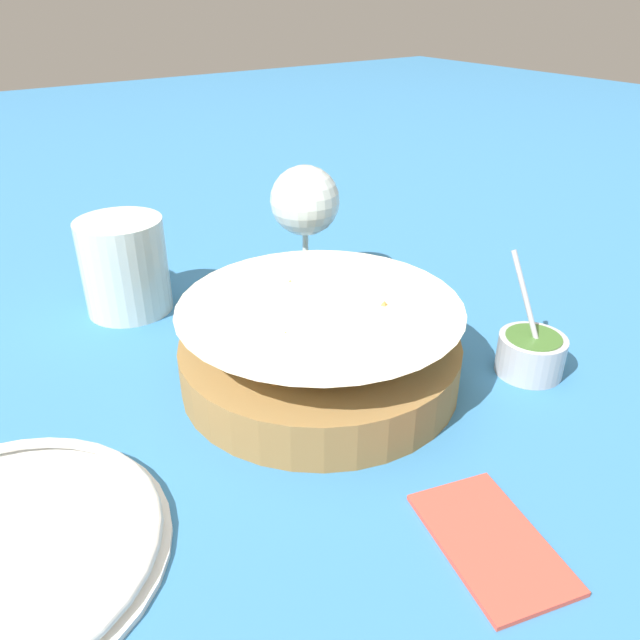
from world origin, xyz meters
name	(u,v)px	position (x,y,z in m)	size (l,w,h in m)	color
ground_plane	(328,361)	(0.00, 0.00, 0.00)	(4.00, 4.00, 0.00)	teal
food_basket	(320,348)	(-0.02, 0.02, 0.03)	(0.26, 0.26, 0.08)	olive
sauce_cup	(531,352)	(-0.12, -0.15, 0.02)	(0.07, 0.06, 0.11)	#B7B7BC
wine_glass	(305,205)	(0.15, -0.08, 0.10)	(0.08, 0.08, 0.15)	silver
beer_mug	(125,269)	(0.22, 0.12, 0.05)	(0.13, 0.09, 0.11)	silver
napkin	(491,540)	(-0.25, 0.04, 0.00)	(0.13, 0.09, 0.01)	#DB4C3D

